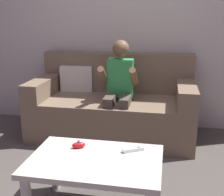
% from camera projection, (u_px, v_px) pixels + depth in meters
% --- Properties ---
extents(wall_back, '(4.03, 0.05, 2.50)m').
position_uv_depth(wall_back, '(129.00, 15.00, 3.24)').
color(wall_back, beige).
rests_on(wall_back, ground).
extents(couch, '(1.66, 0.80, 0.85)m').
position_uv_depth(couch, '(113.00, 107.00, 3.14)').
color(couch, '#75604C').
rests_on(couch, ground).
extents(person_seated_on_couch, '(0.35, 0.43, 1.02)m').
position_uv_depth(person_seated_on_couch, '(119.00, 87.00, 2.88)').
color(person_seated_on_couch, '#4C4238').
rests_on(person_seated_on_couch, ground).
extents(coffee_table, '(0.82, 0.55, 0.40)m').
position_uv_depth(coffee_table, '(95.00, 168.00, 1.84)').
color(coffee_table, beige).
rests_on(coffee_table, ground).
extents(game_remote_white_near_edge, '(0.14, 0.10, 0.03)m').
position_uv_depth(game_remote_white_near_edge, '(133.00, 150.00, 1.91)').
color(game_remote_white_near_edge, white).
rests_on(game_remote_white_near_edge, coffee_table).
extents(nunchuk_red, '(0.10, 0.08, 0.05)m').
position_uv_depth(nunchuk_red, '(79.00, 145.00, 1.96)').
color(nunchuk_red, red).
rests_on(nunchuk_red, coffee_table).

